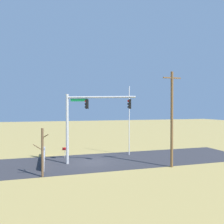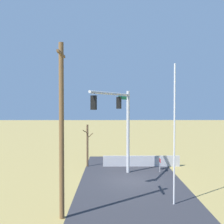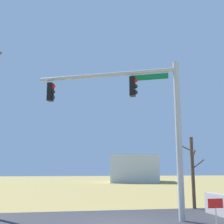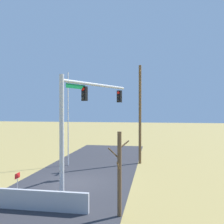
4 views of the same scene
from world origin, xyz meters
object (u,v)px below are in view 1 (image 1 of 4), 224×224
object	(u,v)px
bare_tree	(42,152)
signal_mast	(84,115)
utility_pole	(172,118)
open_sign	(65,150)
flagpole	(129,120)

from	to	relation	value
bare_tree	signal_mast	bearing A→B (deg)	-142.85
utility_pole	signal_mast	bearing A→B (deg)	-22.78
open_sign	bare_tree	bearing A→B (deg)	70.73
flagpole	utility_pole	world-z (taller)	utility_pole
signal_mast	open_sign	size ratio (longest dim) A/B	5.92
signal_mast	flagpole	size ratio (longest dim) A/B	0.85
signal_mast	bare_tree	world-z (taller)	signal_mast
signal_mast	flagpole	bearing A→B (deg)	-153.27
signal_mast	flagpole	distance (m)	6.83
signal_mast	bare_tree	bearing A→B (deg)	37.15
signal_mast	bare_tree	distance (m)	5.83
bare_tree	utility_pole	bearing A→B (deg)	178.42
utility_pole	open_sign	world-z (taller)	utility_pole
signal_mast	utility_pole	size ratio (longest dim) A/B	0.78
utility_pole	bare_tree	bearing A→B (deg)	-1.58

